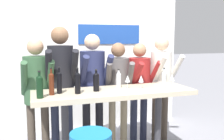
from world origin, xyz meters
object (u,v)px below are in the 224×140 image
object	(u,v)px
person_center_right	(139,83)
wine_glass_1	(141,79)
person_center_left	(93,80)
wine_bottle_3	(119,79)
wine_glass_0	(172,78)
wine_glass_2	(128,79)
person_center	(118,84)
wine_bottle_4	(59,82)
wine_bottle_6	(40,86)
person_far_left	(37,86)
wine_bottle_2	(51,83)
tasting_table	(114,103)
wine_bottle_1	(96,81)
wine_bottle_5	(164,79)
person_right	(161,77)
person_left	(61,77)
wine_bottle_0	(78,82)

from	to	relation	value
person_center_right	wine_glass_1	distance (m)	0.62
person_center_left	wine_bottle_3	size ratio (longest dim) A/B	6.90
wine_bottle_3	wine_glass_1	world-z (taller)	wine_bottle_3
wine_glass_0	wine_glass_2	distance (m)	0.62
wine_bottle_3	person_center	bearing A→B (deg)	71.53
wine_bottle_4	wine_bottle_6	xyz separation A→B (m)	(-0.23, -0.17, -0.00)
person_far_left	wine_bottle_2	distance (m)	0.57
wine_bottle_2	wine_bottle_3	world-z (taller)	wine_bottle_2
tasting_table	wine_bottle_3	world-z (taller)	wine_bottle_3
wine_bottle_2	wine_glass_2	bearing A→B (deg)	4.67
wine_bottle_1	wine_bottle_5	xyz separation A→B (m)	(0.91, -0.09, -0.00)
person_center_left	wine_bottle_5	bearing A→B (deg)	-38.85
tasting_table	wine_glass_0	world-z (taller)	wine_glass_0
wine_bottle_1	wine_bottle_5	world-z (taller)	wine_bottle_1
tasting_table	wine_bottle_2	xyz separation A→B (m)	(-0.79, -0.03, 0.31)
wine_bottle_1	wine_bottle_4	world-z (taller)	wine_bottle_4
person_right	tasting_table	bearing A→B (deg)	-157.63
wine_bottle_5	wine_bottle_3	bearing A→B (deg)	160.23
wine_bottle_1	wine_bottle_6	xyz separation A→B (m)	(-0.69, -0.17, 0.01)
person_right	wine_glass_1	distance (m)	0.81
person_center_right	wine_bottle_4	distance (m)	1.40
tasting_table	wine_glass_2	xyz separation A→B (m)	(0.20, 0.05, 0.29)
person_center	wine_glass_1	size ratio (longest dim) A/B	9.18
person_right	wine_glass_2	world-z (taller)	person_right
person_left	wine_bottle_5	xyz separation A→B (m)	(1.29, -0.55, -0.01)
wine_bottle_0	wine_glass_2	bearing A→B (deg)	8.82
person_center_left	wine_bottle_5	distance (m)	1.03
person_center_right	wine_bottle_6	bearing A→B (deg)	-165.73
wine_bottle_0	wine_bottle_2	distance (m)	0.31
person_left	wine_bottle_1	xyz separation A→B (m)	(0.39, -0.46, -0.00)
person_center_right	wine_bottle_2	bearing A→B (deg)	-167.81
person_center	wine_bottle_4	bearing A→B (deg)	-141.06
wine_bottle_4	wine_glass_2	distance (m)	0.90
person_left	tasting_table	bearing A→B (deg)	-35.70
wine_glass_0	wine_glass_2	xyz separation A→B (m)	(-0.61, 0.10, 0.00)
wine_bottle_1	wine_glass_1	bearing A→B (deg)	-2.71
person_right	wine_glass_0	bearing A→B (deg)	-111.04
person_right	wine_bottle_5	distance (m)	0.67
wine_bottle_4	wine_bottle_0	bearing A→B (deg)	-20.27
wine_bottle_4	wine_bottle_5	size ratio (longest dim) A/B	1.19
person_left	wine_bottle_3	xyz separation A→B (m)	(0.72, -0.35, -0.01)
tasting_table	person_center_left	distance (m)	0.60
person_left	wine_bottle_1	bearing A→B (deg)	-48.18
person_center	wine_glass_1	xyz separation A→B (m)	(0.14, -0.51, 0.14)
tasting_table	person_center_left	xyz separation A→B (m)	(-0.16, 0.53, 0.22)
wine_bottle_0	wine_glass_0	distance (m)	1.30
person_far_left	wine_glass_1	distance (m)	1.42
wine_bottle_3	wine_bottle_1	bearing A→B (deg)	-161.48
person_far_left	wine_bottle_1	world-z (taller)	person_far_left
wine_bottle_5	wine_glass_1	world-z (taller)	wine_bottle_5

